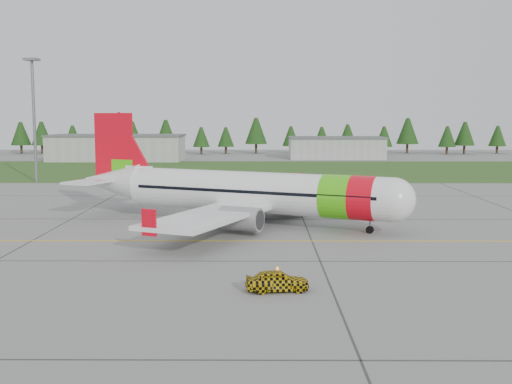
{
  "coord_description": "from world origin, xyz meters",
  "views": [
    {
      "loc": [
        5.41,
        -48.16,
        11.15
      ],
      "look_at": [
        4.97,
        13.58,
        3.73
      ],
      "focal_mm": 45.0,
      "sensor_mm": 36.0,
      "label": 1
    }
  ],
  "objects": [
    {
      "name": "ground",
      "position": [
        0.0,
        0.0,
        0.0
      ],
      "size": [
        320.0,
        320.0,
        0.0
      ],
      "primitive_type": "plane",
      "color": "gray",
      "rests_on": "ground"
    },
    {
      "name": "treeline",
      "position": [
        0.0,
        138.0,
        5.0
      ],
      "size": [
        160.0,
        8.0,
        10.0
      ],
      "primitive_type": null,
      "color": "#1C3F14",
      "rests_on": "ground"
    },
    {
      "name": "grass_strip",
      "position": [
        0.0,
        82.0,
        0.01
      ],
      "size": [
        320.0,
        50.0,
        0.03
      ],
      "primitive_type": "cube",
      "color": "#30561E",
      "rests_on": "ground"
    },
    {
      "name": "taxi_guideline",
      "position": [
        0.0,
        8.0,
        0.01
      ],
      "size": [
        120.0,
        0.25,
        0.02
      ],
      "primitive_type": "cube",
      "color": "gold",
      "rests_on": "ground"
    },
    {
      "name": "hangar_east",
      "position": [
        25.0,
        118.0,
        2.6
      ],
      "size": [
        24.0,
        12.0,
        5.2
      ],
      "primitive_type": "cube",
      "color": "#A8A8A3",
      "rests_on": "ground"
    },
    {
      "name": "hangar_west",
      "position": [
        -30.0,
        110.0,
        3.0
      ],
      "size": [
        32.0,
        14.0,
        6.0
      ],
      "primitive_type": "cube",
      "color": "#A8A8A3",
      "rests_on": "ground"
    },
    {
      "name": "follow_me_car",
      "position": [
        6.49,
        -8.38,
        2.02
      ],
      "size": [
        1.58,
        1.79,
        4.05
      ],
      "primitive_type": "imported",
      "rotation": [
        0.0,
        0.0,
        1.7
      ],
      "color": "yellow",
      "rests_on": "ground"
    },
    {
      "name": "floodlight_mast",
      "position": [
        -32.0,
        58.0,
        10.0
      ],
      "size": [
        0.5,
        0.5,
        20.0
      ],
      "primitive_type": "cylinder",
      "color": "slate",
      "rests_on": "ground"
    },
    {
      "name": "aircraft",
      "position": [
        4.13,
        16.95,
        3.29
      ],
      "size": [
        35.67,
        33.86,
        11.39
      ],
      "rotation": [
        0.0,
        0.0,
        -0.41
      ],
      "color": "white",
      "rests_on": "ground"
    },
    {
      "name": "service_van",
      "position": [
        -7.44,
        51.6,
        2.12
      ],
      "size": [
        1.87,
        1.83,
        4.23
      ],
      "primitive_type": "imported",
      "rotation": [
        0.0,
        0.0,
        0.36
      ],
      "color": "white",
      "rests_on": "ground"
    }
  ]
}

